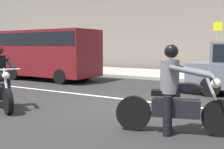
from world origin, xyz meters
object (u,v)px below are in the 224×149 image
street_sign_post (217,43)px  motorcycle_with_rider_black_leather (1,83)px  motorcycle_with_rider_gray (175,98)px  parked_van_maroon (49,52)px

street_sign_post → motorcycle_with_rider_black_leather: bearing=-106.6°
motorcycle_with_rider_gray → parked_van_maroon: bearing=148.4°
motorcycle_with_rider_black_leather → motorcycle_with_rider_gray: (4.46, 0.37, -0.01)m
parked_van_maroon → street_sign_post: 8.31m
parked_van_maroon → motorcycle_with_rider_black_leather: bearing=-57.0°
motorcycle_with_rider_black_leather → parked_van_maroon: parked_van_maroon is taller
motorcycle_with_rider_gray → parked_van_maroon: size_ratio=0.45×
motorcycle_with_rider_gray → street_sign_post: size_ratio=0.80×
motorcycle_with_rider_gray → parked_van_maroon: parked_van_maroon is taller
motorcycle_with_rider_gray → street_sign_post: bearing=97.7°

